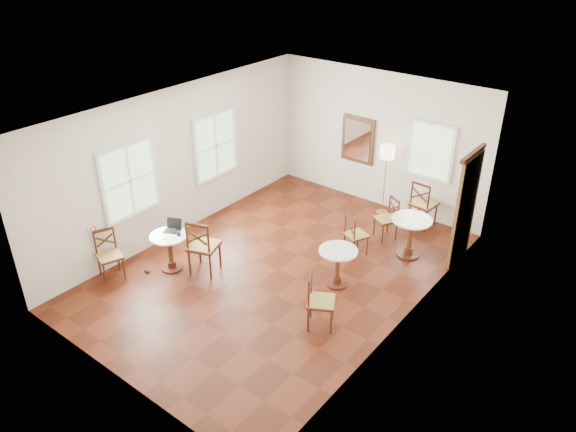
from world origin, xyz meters
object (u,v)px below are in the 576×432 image
object	(u,v)px
chair_near_b	(109,255)
chair_mid_a	(355,235)
cafe_table_mid	(338,263)
water_glass	(164,237)
chair_back_b	(387,218)
laptop	(173,227)
chair_back_a	(423,204)
mouse	(175,229)
chair_mid_b	(319,301)
cafe_table_near	(170,248)
chair_near_a	(203,246)
floor_lamp	(387,156)
navy_mug	(178,233)
power_adapter	(147,272)
cafe_table_back	(410,233)

from	to	relation	value
chair_near_b	chair_mid_a	xyz separation A→B (m)	(3.05, 3.36, -0.04)
cafe_table_mid	water_glass	bearing A→B (deg)	-148.79
chair_back_b	laptop	xyz separation A→B (m)	(-2.63, -3.27, 0.34)
chair_back_a	chair_mid_a	bearing A→B (deg)	78.80
chair_mid_a	chair_back_b	size ratio (longest dim) A/B	0.99
laptop	mouse	xyz separation A→B (m)	(0.04, 0.01, -0.03)
chair_mid_b	chair_back_b	xyz separation A→B (m)	(-0.52, 3.10, -0.05)
cafe_table_near	chair_near_a	bearing A→B (deg)	29.75
floor_lamp	laptop	xyz separation A→B (m)	(-2.05, -4.15, -0.57)
floor_lamp	chair_back_b	bearing A→B (deg)	-56.61
cafe_table_near	chair_back_b	xyz separation A→B (m)	(2.55, 3.46, -0.02)
chair_back_a	navy_mug	xyz separation A→B (m)	(-2.76, -4.21, 0.24)
chair_back_b	laptop	world-z (taller)	laptop
cafe_table_mid	water_glass	world-z (taller)	water_glass
cafe_table_mid	floor_lamp	size ratio (longest dim) A/B	0.45
mouse	power_adapter	distance (m)	0.95
chair_mid_a	water_glass	bearing A→B (deg)	73.05
cafe_table_near	chair_back_a	size ratio (longest dim) A/B	0.68
chair_back_b	chair_near_b	bearing A→B (deg)	-98.04
cafe_table_mid	chair_near_b	xyz separation A→B (m)	(-3.35, -2.29, 0.01)
cafe_table_mid	chair_mid_b	world-z (taller)	chair_mid_b
mouse	navy_mug	world-z (taller)	navy_mug
water_glass	laptop	bearing A→B (deg)	110.67
cafe_table_back	water_glass	world-z (taller)	water_glass
mouse	chair_mid_a	bearing A→B (deg)	42.41
cafe_table_near	power_adapter	size ratio (longest dim) A/B	7.78
floor_lamp	power_adapter	world-z (taller)	floor_lamp
cafe_table_mid	power_adapter	xyz separation A→B (m)	(-2.95, -1.84, -0.43)
mouse	power_adapter	bearing A→B (deg)	-113.56
chair_mid_b	mouse	world-z (taller)	chair_mid_b
chair_near_a	floor_lamp	xyz separation A→B (m)	(1.43, 4.02, 0.79)
laptop	power_adapter	bearing A→B (deg)	-134.04
laptop	mouse	distance (m)	0.05
cafe_table_mid	cafe_table_back	bearing A→B (deg)	71.47
chair_mid_b	power_adapter	bearing A→B (deg)	72.77
cafe_table_back	chair_near_a	world-z (taller)	chair_near_a
chair_mid_b	laptop	distance (m)	3.16
laptop	water_glass	size ratio (longest dim) A/B	3.62
floor_lamp	laptop	bearing A→B (deg)	-116.29
chair_near_a	power_adapter	xyz separation A→B (m)	(-0.81, -0.69, -0.53)
mouse	chair_back_b	bearing A→B (deg)	50.03
chair_near_a	cafe_table_near	bearing A→B (deg)	9.97
cafe_table_back	chair_mid_a	bearing A→B (deg)	-145.86
chair_mid_a	chair_back_b	distance (m)	0.95
chair_back_a	chair_back_b	xyz separation A→B (m)	(-0.35, -0.87, -0.10)
chair_back_b	chair_back_a	bearing A→B (deg)	96.55
cafe_table_back	chair_back_b	size ratio (longest dim) A/B	0.94
chair_back_b	mouse	world-z (taller)	chair_back_b
chair_near_a	navy_mug	distance (m)	0.49
chair_near_b	chair_mid_b	world-z (taller)	chair_mid_b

